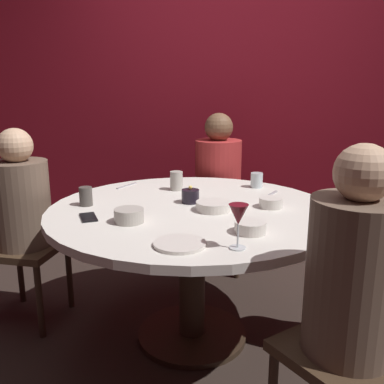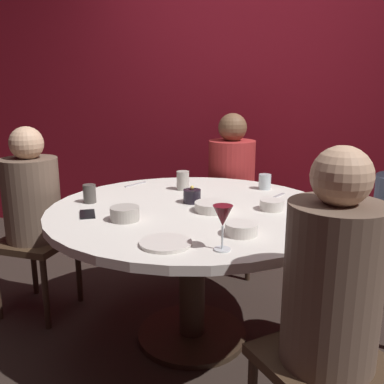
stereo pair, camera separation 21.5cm
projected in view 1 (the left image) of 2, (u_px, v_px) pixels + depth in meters
name	position (u px, v px, depth m)	size (l,w,h in m)	color
ground_plane	(192.00, 336.00, 2.35)	(8.00, 8.00, 0.00)	#2D231E
back_wall	(229.00, 93.00, 3.49)	(6.00, 0.10, 2.60)	maroon
dining_table	(192.00, 232.00, 2.20)	(1.48, 1.48, 0.75)	silver
seated_diner_left	(21.00, 205.00, 2.37)	(0.40, 0.40, 1.14)	#3F2D1E
seated_diner_back	(218.00, 175.00, 3.09)	(0.40, 0.40, 1.17)	#3F2D1E
seated_diner_front_right	(353.00, 281.00, 1.40)	(0.57, 0.57, 1.19)	#3F2D1E
candle_holder	(190.00, 196.00, 2.24)	(0.09, 0.09, 0.09)	black
wine_glass	(238.00, 217.00, 1.58)	(0.08, 0.08, 0.18)	silver
dinner_plate	(180.00, 244.00, 1.65)	(0.21, 0.21, 0.01)	silver
cell_phone	(88.00, 217.00, 1.99)	(0.07, 0.14, 0.01)	black
bowl_serving_large	(271.00, 203.00, 2.16)	(0.12, 0.12, 0.05)	silver
bowl_salad_center	(129.00, 216.00, 1.92)	(0.14, 0.14, 0.06)	#B2ADA3
bowl_small_white	(213.00, 206.00, 2.11)	(0.18, 0.18, 0.05)	silver
bowl_sauce_side	(250.00, 227.00, 1.78)	(0.14, 0.14, 0.05)	silver
cup_near_candle	(257.00, 180.00, 2.58)	(0.07, 0.07, 0.09)	silver
cup_by_left_diner	(176.00, 181.00, 2.52)	(0.08, 0.08, 0.11)	#B2ADA3
cup_by_right_diner	(86.00, 196.00, 2.19)	(0.07, 0.07, 0.10)	#4C4742
fork_near_plate	(127.00, 186.00, 2.62)	(0.02, 0.18, 0.01)	#B7B7BC
knife_near_plate	(271.00, 194.00, 2.42)	(0.02, 0.18, 0.01)	#B7B7BC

